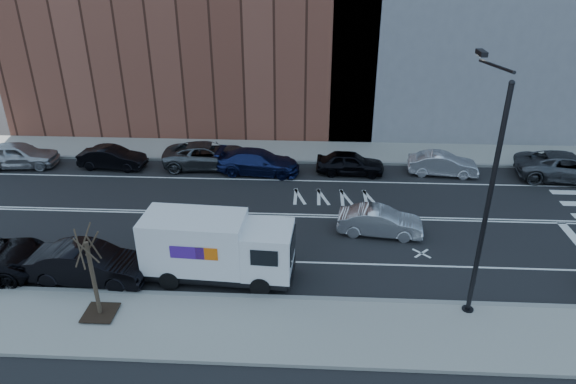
# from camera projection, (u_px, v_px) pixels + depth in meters

# --- Properties ---
(ground) EXTENTS (120.00, 120.00, 0.00)m
(ground) POSITION_uv_depth(u_px,v_px,m) (294.00, 215.00, 26.73)
(ground) COLOR black
(ground) RESTS_ON ground
(sidewalk_near) EXTENTS (44.00, 3.60, 0.15)m
(sidewalk_near) POSITION_uv_depth(u_px,v_px,m) (284.00, 329.00, 18.82)
(sidewalk_near) COLOR gray
(sidewalk_near) RESTS_ON ground
(sidewalk_far) EXTENTS (44.00, 3.60, 0.15)m
(sidewalk_far) POSITION_uv_depth(u_px,v_px,m) (299.00, 151.00, 34.57)
(sidewalk_far) COLOR gray
(sidewalk_far) RESTS_ON ground
(curb_near) EXTENTS (44.00, 0.25, 0.17)m
(curb_near) POSITION_uv_depth(u_px,v_px,m) (287.00, 298.00, 20.42)
(curb_near) COLOR gray
(curb_near) RESTS_ON ground
(curb_far) EXTENTS (44.00, 0.25, 0.17)m
(curb_far) POSITION_uv_depth(u_px,v_px,m) (298.00, 162.00, 32.96)
(curb_far) COLOR gray
(curb_far) RESTS_ON ground
(road_markings) EXTENTS (40.00, 8.60, 0.01)m
(road_markings) POSITION_uv_depth(u_px,v_px,m) (294.00, 215.00, 26.73)
(road_markings) COLOR white
(road_markings) RESTS_ON ground
(streetlight) EXTENTS (0.44, 4.02, 9.34)m
(streetlight) POSITION_uv_depth(u_px,v_px,m) (486.00, 189.00, 17.96)
(streetlight) COLOR black
(streetlight) RESTS_ON ground
(street_tree) EXTENTS (1.20, 1.20, 3.75)m
(street_tree) POSITION_uv_depth(u_px,v_px,m) (95.00, 286.00, 18.89)
(street_tree) COLOR black
(street_tree) RESTS_ON ground
(fedex_van) EXTENTS (6.39, 2.53, 2.87)m
(fedex_van) POSITION_uv_depth(u_px,v_px,m) (217.00, 247.00, 21.18)
(fedex_van) COLOR black
(fedex_van) RESTS_ON ground
(far_parked_a) EXTENTS (4.88, 2.33, 1.61)m
(far_parked_a) POSITION_uv_depth(u_px,v_px,m) (18.00, 155.00, 32.09)
(far_parked_a) COLOR #A2A2A7
(far_parked_a) RESTS_ON ground
(far_parked_b) EXTENTS (4.22, 1.74, 1.36)m
(far_parked_b) POSITION_uv_depth(u_px,v_px,m) (112.00, 158.00, 31.99)
(far_parked_b) COLOR black
(far_parked_b) RESTS_ON ground
(far_parked_c) EXTENTS (5.68, 2.87, 1.54)m
(far_parked_c) POSITION_uv_depth(u_px,v_px,m) (208.00, 155.00, 32.09)
(far_parked_c) COLOR #4C4F53
(far_parked_c) RESTS_ON ground
(far_parked_d) EXTENTS (5.19, 2.45, 1.46)m
(far_parked_d) POSITION_uv_depth(u_px,v_px,m) (258.00, 162.00, 31.28)
(far_parked_d) COLOR #151E4C
(far_parked_d) RESTS_ON ground
(far_parked_e) EXTENTS (4.18, 1.83, 1.40)m
(far_parked_e) POSITION_uv_depth(u_px,v_px,m) (350.00, 163.00, 31.22)
(far_parked_e) COLOR black
(far_parked_e) RESTS_ON ground
(far_parked_f) EXTENTS (4.23, 1.82, 1.36)m
(far_parked_f) POSITION_uv_depth(u_px,v_px,m) (443.00, 164.00, 31.09)
(far_parked_f) COLOR silver
(far_parked_f) RESTS_ON ground
(far_parked_g) EXTENTS (6.08, 3.36, 1.61)m
(far_parked_g) POSITION_uv_depth(u_px,v_px,m) (567.00, 167.00, 30.39)
(far_parked_g) COLOR #47494E
(far_parked_g) RESTS_ON ground
(driving_sedan) EXTENTS (4.20, 1.90, 1.34)m
(driving_sedan) POSITION_uv_depth(u_px,v_px,m) (380.00, 222.00, 24.79)
(driving_sedan) COLOR silver
(driving_sedan) RESTS_ON ground
(near_parked_rear_a) EXTENTS (4.99, 1.98, 1.62)m
(near_parked_rear_a) POSITION_uv_depth(u_px,v_px,m) (89.00, 264.00, 21.32)
(near_parked_rear_a) COLOR black
(near_parked_rear_a) RESTS_ON ground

